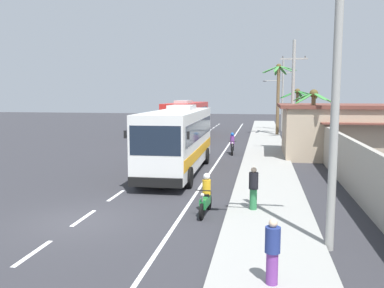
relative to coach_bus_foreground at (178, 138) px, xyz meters
name	(u,v)px	position (x,y,z in m)	size (l,w,h in m)	color
ground_plane	(78,222)	(-1.66, -9.74, -2.03)	(160.00, 160.00, 0.00)	#303035
sidewalk_kerb	(267,173)	(5.14, 0.26, -1.96)	(3.20, 90.00, 0.14)	#999993
lane_markings	(198,159)	(0.43, 4.90, -2.02)	(3.67, 71.00, 0.01)	white
boundary_wall	(326,146)	(8.94, 4.26, -0.78)	(0.24, 60.00, 2.49)	#9E998E
coach_bus_foreground	(178,138)	(0.00, 0.00, 0.00)	(3.09, 11.01, 3.90)	white
coach_bus_far_lane	(187,117)	(-3.33, 20.71, 0.00)	(3.35, 12.60, 3.89)	red
motorcycle_beside_bus	(232,145)	(2.59, 7.93, -1.36)	(0.56, 1.96, 1.64)	black
motorcycle_trailing	(206,198)	(2.74, -7.98, -1.38)	(0.56, 1.96, 1.57)	black
pedestrian_near_kerb	(253,187)	(4.53, -7.53, -1.02)	(0.36, 0.36, 1.66)	#2D7A47
pedestrian_midwalk	(272,251)	(5.11, -13.76, -1.07)	(0.36, 0.36, 1.57)	#75388E
utility_pole_nearest	(334,68)	(6.77, -10.95, 3.29)	(3.23, 0.24, 10.00)	#9E9E99
utility_pole_mid	(293,96)	(7.03, 8.59, 2.42)	(2.02, 0.24, 8.55)	#9E9E99
utility_pole_far	(282,94)	(7.10, 28.14, 2.54)	(3.56, 0.24, 8.57)	#9E9E99
palm_nearest	(313,109)	(8.13, 5.08, 1.53)	(2.77, 2.92, 4.88)	brown
palm_second	(297,102)	(8.29, 19.97, 1.70)	(3.95, 3.82, 5.11)	brown
palm_third	(278,86)	(6.44, 22.55, 3.38)	(3.78, 3.60, 7.80)	brown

